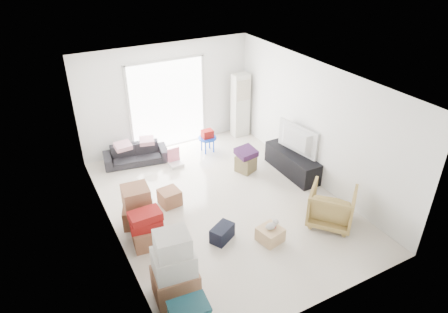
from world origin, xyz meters
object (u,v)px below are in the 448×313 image
at_px(television, 293,150).
at_px(wood_crate, 270,234).
at_px(tv_console, 292,163).
at_px(armchair, 332,204).
at_px(ac_tower, 240,105).
at_px(sofa, 136,152).
at_px(ottoman, 246,164).
at_px(kids_table, 207,137).

xyz_separation_m(television, wood_crate, (-1.79, -1.75, -0.47)).
distance_m(tv_console, wood_crate, 2.51).
bearing_deg(armchair, ac_tower, -46.04).
relative_size(sofa, armchair, 1.81).
height_order(tv_console, ottoman, tv_console).
height_order(ac_tower, tv_console, ac_tower).
bearing_deg(armchair, ottoman, -29.91).
height_order(tv_console, kids_table, kids_table).
distance_m(sofa, armchair, 4.84).
distance_m(television, wood_crate, 2.55).
relative_size(television, armchair, 1.36).
height_order(sofa, kids_table, kids_table).
xyz_separation_m(ac_tower, kids_table, (-1.24, -0.47, -0.45)).
xyz_separation_m(ac_tower, armchair, (-0.41, -4.20, -0.45)).
height_order(ac_tower, television, ac_tower).
distance_m(tv_console, armchair, 1.93).
xyz_separation_m(ac_tower, ottoman, (-0.86, -1.76, -0.68)).
bearing_deg(sofa, tv_console, -25.70).
xyz_separation_m(ac_tower, wood_crate, (-1.74, -4.10, -0.74)).
bearing_deg(kids_table, sofa, 169.98).
relative_size(sofa, kids_table, 2.53).
bearing_deg(ac_tower, armchair, -95.54).
bearing_deg(armchair, tv_console, -54.30).
height_order(sofa, wood_crate, sofa).
distance_m(armchair, wood_crate, 1.37).
xyz_separation_m(sofa, wood_crate, (1.30, -3.95, -0.16)).
xyz_separation_m(television, ottoman, (-0.91, 0.58, -0.41)).
bearing_deg(armchair, wood_crate, 44.79).
height_order(ac_tower, sofa, ac_tower).
relative_size(tv_console, television, 1.37).
relative_size(armchair, ottoman, 2.17).
relative_size(tv_console, wood_crate, 3.88).
relative_size(ottoman, wood_crate, 0.96).
xyz_separation_m(ottoman, kids_table, (-0.37, 1.29, 0.23)).
height_order(sofa, armchair, armchair).
relative_size(ac_tower, sofa, 1.14).
bearing_deg(sofa, wood_crate, -62.11).
bearing_deg(ac_tower, television, -88.78).
xyz_separation_m(ottoman, wood_crate, (-0.87, -2.33, -0.06)).
relative_size(tv_console, kids_table, 2.61).
bearing_deg(ottoman, sofa, 143.46).
relative_size(sofa, wood_crate, 3.77).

